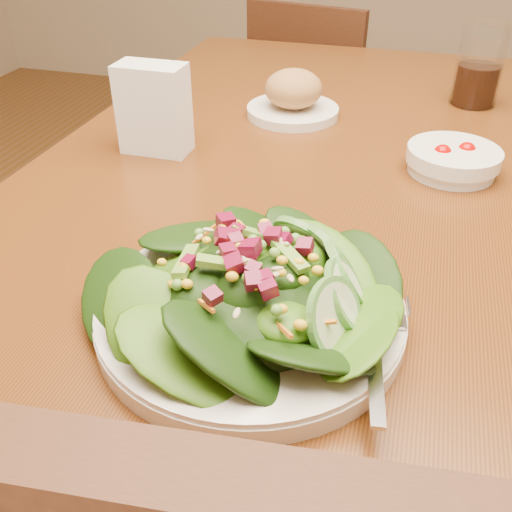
# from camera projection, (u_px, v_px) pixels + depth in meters

# --- Properties ---
(ground_plane) EXTENTS (5.00, 5.00, 0.00)m
(ground_plane) POSITION_uv_depth(u_px,v_px,m) (306.00, 468.00, 1.29)
(ground_plane) COLOR brown
(dining_table) EXTENTS (0.90, 1.40, 0.75)m
(dining_table) POSITION_uv_depth(u_px,v_px,m) (326.00, 223.00, 0.92)
(dining_table) COLOR #5E310D
(dining_table) RESTS_ON ground_plane
(chair_far) EXTENTS (0.44, 0.45, 0.81)m
(chair_far) POSITION_uv_depth(u_px,v_px,m) (314.00, 123.00, 1.87)
(chair_far) COLOR #412011
(chair_far) RESTS_ON ground_plane
(salad_plate) EXTENTS (0.31, 0.31, 0.09)m
(salad_plate) POSITION_uv_depth(u_px,v_px,m) (261.00, 297.00, 0.55)
(salad_plate) COLOR silver
(salad_plate) RESTS_ON dining_table
(bread_plate) EXTENTS (0.17, 0.17, 0.08)m
(bread_plate) POSITION_uv_depth(u_px,v_px,m) (293.00, 97.00, 1.02)
(bread_plate) COLOR silver
(bread_plate) RESTS_ON dining_table
(tomato_bowl) EXTENTS (0.14, 0.14, 0.04)m
(tomato_bowl) POSITION_uv_depth(u_px,v_px,m) (453.00, 160.00, 0.84)
(tomato_bowl) COLOR silver
(tomato_bowl) RESTS_ON dining_table
(drinking_glass) EXTENTS (0.08, 0.08, 0.15)m
(drinking_glass) POSITION_uv_depth(u_px,v_px,m) (479.00, 71.00, 1.06)
(drinking_glass) COLOR silver
(drinking_glass) RESTS_ON dining_table
(napkin_holder) EXTENTS (0.11, 0.06, 0.14)m
(napkin_holder) POSITION_uv_depth(u_px,v_px,m) (154.00, 107.00, 0.88)
(napkin_holder) COLOR white
(napkin_holder) RESTS_ON dining_table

